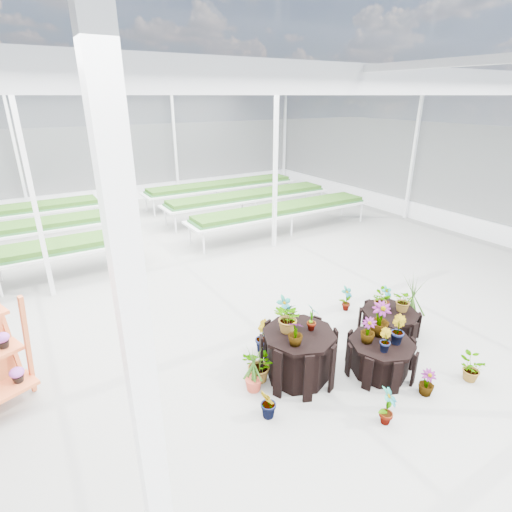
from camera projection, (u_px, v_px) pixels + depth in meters
ground_plane at (259, 342)px, 7.31m from camera, size 24.00×24.00×0.00m
greenhouse_shell at (259, 225)px, 6.47m from camera, size 18.00×24.00×4.50m
steel_frame at (259, 225)px, 6.47m from camera, size 18.00×24.00×4.50m
nursery_benches at (142, 221)px, 12.86m from camera, size 16.00×7.00×0.84m
plinth_tall at (298, 355)px, 6.28m from camera, size 1.54×1.54×0.81m
plinth_mid at (380, 357)px, 6.43m from camera, size 1.40×1.40×0.57m
plinth_low at (389, 323)px, 7.48m from camera, size 1.14×1.14×0.48m
nursery_plants at (342, 332)px, 6.64m from camera, size 4.01×3.18×1.29m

